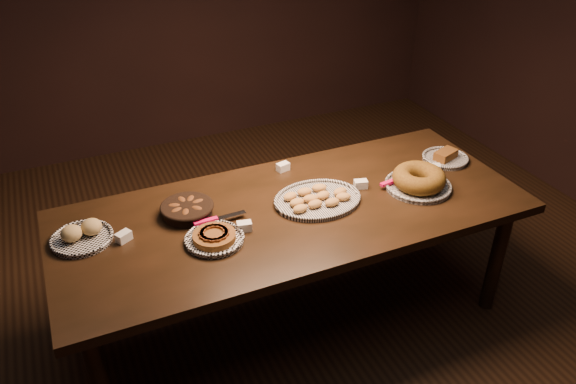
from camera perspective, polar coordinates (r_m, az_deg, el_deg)
name	(u,v)px	position (r m, az deg, el deg)	size (l,w,h in m)	color
ground	(293,316)	(3.33, 0.55, -12.47)	(5.00, 5.00, 0.00)	black
buffet_table	(294,220)	(2.90, 0.62, -2.84)	(2.40, 1.00, 0.75)	black
apple_tart_plate	(214,237)	(2.64, -7.49, -4.60)	(0.35, 0.30, 0.05)	white
madeleine_platter	(317,199)	(2.90, 2.97, -0.71)	(0.46, 0.37, 0.05)	black
bundt_cake_plate	(419,180)	(3.08, 13.12, 1.17)	(0.38, 0.36, 0.11)	black
croissant_basket	(187,209)	(2.83, -10.22, -1.67)	(0.32, 0.32, 0.07)	black
bread_roll_plate	(82,235)	(2.79, -20.22, -4.13)	(0.29, 0.29, 0.09)	white
loaf_plate	(445,157)	(3.41, 15.68, 3.41)	(0.27, 0.27, 0.06)	black
tent_cards	(296,194)	(2.93, 0.83, -0.20)	(1.80, 0.52, 0.04)	white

